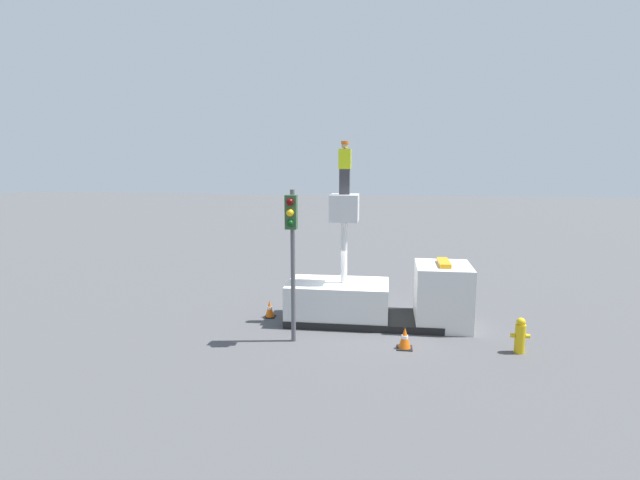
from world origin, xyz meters
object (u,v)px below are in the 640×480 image
at_px(worker, 345,168).
at_px(traffic_cone_curbside, 405,338).
at_px(fire_hydrant, 520,336).
at_px(bucket_truck, 380,298).
at_px(traffic_cone_rear, 270,309).
at_px(traffic_light_pole, 292,236).

bearing_deg(worker, traffic_cone_curbside, -48.44).
bearing_deg(fire_hydrant, bucket_truck, 152.18).
xyz_separation_m(worker, traffic_cone_rear, (-2.64, 0.09, -4.98)).
distance_m(fire_hydrant, traffic_cone_rear, 8.28).
xyz_separation_m(fire_hydrant, traffic_cone_rear, (-7.96, 2.24, -0.22)).
bearing_deg(traffic_light_pole, fire_hydrant, 0.75).
xyz_separation_m(bucket_truck, traffic_cone_rear, (-3.87, 0.09, -0.59)).
height_order(bucket_truck, fire_hydrant, bucket_truck).
bearing_deg(traffic_cone_rear, fire_hydrant, -15.73).
relative_size(bucket_truck, traffic_cone_rear, 9.89).
relative_size(bucket_truck, traffic_light_pole, 1.32).
distance_m(worker, fire_hydrant, 7.46).
relative_size(worker, fire_hydrant, 1.66).
bearing_deg(traffic_cone_rear, traffic_cone_curbside, -26.88).
bearing_deg(traffic_cone_rear, worker, -1.84).
distance_m(bucket_truck, traffic_light_pole, 4.21).
bearing_deg(bucket_truck, fire_hydrant, -27.82).
height_order(traffic_light_pole, traffic_cone_rear, traffic_light_pole).
height_order(traffic_light_pole, fire_hydrant, traffic_light_pole).
relative_size(traffic_light_pole, traffic_cone_curbside, 7.11).
relative_size(fire_hydrant, traffic_cone_rear, 1.69).
xyz_separation_m(bucket_truck, traffic_light_pole, (-2.60, -2.25, 2.44)).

